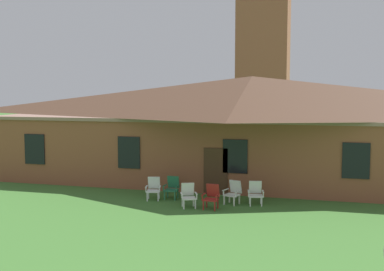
% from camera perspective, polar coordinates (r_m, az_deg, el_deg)
% --- Properties ---
extents(brick_building, '(26.26, 10.40, 5.44)m').
position_cam_1_polar(brick_building, '(25.68, 7.23, 1.18)').
color(brick_building, brown).
rests_on(brick_building, ground).
extents(dome_tower, '(5.18, 5.18, 20.22)m').
position_cam_1_polar(dome_tower, '(47.11, 8.69, 10.94)').
color(dome_tower, '#93563D').
rests_on(dome_tower, ground).
extents(lawn_chair_by_porch, '(0.73, 0.78, 0.96)m').
position_cam_1_polar(lawn_chair_by_porch, '(20.30, -4.68, -6.34)').
color(lawn_chair_by_porch, white).
rests_on(lawn_chair_by_porch, ground).
extents(lawn_chair_near_door, '(0.65, 0.67, 0.96)m').
position_cam_1_polar(lawn_chair_near_door, '(20.44, -2.43, -6.26)').
color(lawn_chair_near_door, '#28704C').
rests_on(lawn_chair_near_door, ground).
extents(lawn_chair_left_end, '(0.80, 0.84, 0.96)m').
position_cam_1_polar(lawn_chair_left_end, '(18.92, -0.45, -7.19)').
color(lawn_chair_left_end, silver).
rests_on(lawn_chair_left_end, ground).
extents(lawn_chair_middle, '(0.67, 0.70, 0.96)m').
position_cam_1_polar(lawn_chair_middle, '(18.69, 2.39, -7.35)').
color(lawn_chair_middle, maroon).
rests_on(lawn_chair_middle, ground).
extents(lawn_chair_right_end, '(0.76, 0.81, 0.96)m').
position_cam_1_polar(lawn_chair_right_end, '(19.53, 5.03, -6.81)').
color(lawn_chair_right_end, silver).
rests_on(lawn_chair_right_end, ground).
extents(lawn_chair_far_side, '(0.72, 0.76, 0.96)m').
position_cam_1_polar(lawn_chair_far_side, '(19.50, 7.70, -6.86)').
color(lawn_chair_far_side, silver).
rests_on(lawn_chair_far_side, ground).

